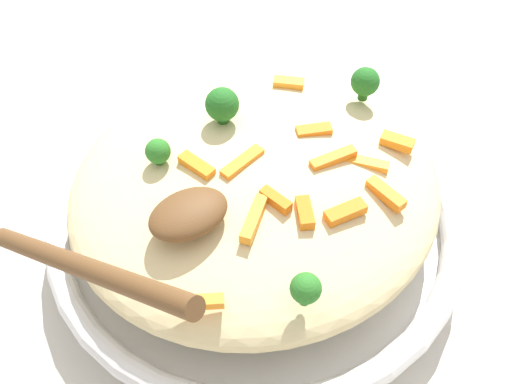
# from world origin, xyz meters

# --- Properties ---
(ground_plane) EXTENTS (2.40, 2.40, 0.00)m
(ground_plane) POSITION_xyz_m (0.00, 0.00, 0.00)
(ground_plane) COLOR beige
(serving_bowl) EXTENTS (0.34, 0.34, 0.04)m
(serving_bowl) POSITION_xyz_m (0.00, 0.00, 0.02)
(serving_bowl) COLOR silver
(serving_bowl) RESTS_ON ground_plane
(pasta_mound) EXTENTS (0.29, 0.27, 0.06)m
(pasta_mound) POSITION_xyz_m (0.00, 0.00, 0.07)
(pasta_mound) COLOR beige
(pasta_mound) RESTS_ON serving_bowl
(carrot_piece_0) EXTENTS (0.03, 0.02, 0.01)m
(carrot_piece_0) POSITION_xyz_m (0.05, -0.00, 0.10)
(carrot_piece_0) COLOR orange
(carrot_piece_0) RESTS_ON pasta_mound
(carrot_piece_1) EXTENTS (0.04, 0.02, 0.01)m
(carrot_piece_1) POSITION_xyz_m (-0.01, -0.00, 0.10)
(carrot_piece_1) COLOR orange
(carrot_piece_1) RESTS_ON pasta_mound
(carrot_piece_2) EXTENTS (0.01, 0.03, 0.01)m
(carrot_piece_2) POSITION_xyz_m (-0.01, -0.04, 0.10)
(carrot_piece_2) COLOR orange
(carrot_piece_2) RESTS_ON pasta_mound
(carrot_piece_3) EXTENTS (0.01, 0.03, 0.01)m
(carrot_piece_3) POSITION_xyz_m (0.06, -0.08, 0.10)
(carrot_piece_3) COLOR orange
(carrot_piece_3) RESTS_ON pasta_mound
(carrot_piece_4) EXTENTS (0.03, 0.03, 0.01)m
(carrot_piece_4) POSITION_xyz_m (-0.03, -0.05, 0.10)
(carrot_piece_4) COLOR orange
(carrot_piece_4) RESTS_ON pasta_mound
(carrot_piece_5) EXTENTS (0.04, 0.01, 0.01)m
(carrot_piece_5) POSITION_xyz_m (0.05, -0.03, 0.10)
(carrot_piece_5) COLOR orange
(carrot_piece_5) RESTS_ON pasta_mound
(carrot_piece_6) EXTENTS (0.03, 0.02, 0.01)m
(carrot_piece_6) POSITION_xyz_m (-0.10, -0.08, 0.10)
(carrot_piece_6) COLOR orange
(carrot_piece_6) RESTS_ON pasta_mound
(carrot_piece_7) EXTENTS (0.03, 0.03, 0.01)m
(carrot_piece_7) POSITION_xyz_m (0.07, -0.05, 0.10)
(carrot_piece_7) COLOR orange
(carrot_piece_7) RESTS_ON pasta_mound
(carrot_piece_8) EXTENTS (0.03, 0.01, 0.01)m
(carrot_piece_8) POSITION_xyz_m (0.02, -0.08, 0.10)
(carrot_piece_8) COLOR orange
(carrot_piece_8) RESTS_ON pasta_mound
(carrot_piece_9) EXTENTS (0.02, 0.03, 0.01)m
(carrot_piece_9) POSITION_xyz_m (-0.04, 0.02, 0.10)
(carrot_piece_9) COLOR orange
(carrot_piece_9) RESTS_ON pasta_mound
(carrot_piece_10) EXTENTS (0.02, 0.03, 0.01)m
(carrot_piece_10) POSITION_xyz_m (-0.00, -0.06, 0.10)
(carrot_piece_10) COLOR orange
(carrot_piece_10) RESTS_ON pasta_mound
(carrot_piece_11) EXTENTS (0.02, 0.03, 0.01)m
(carrot_piece_11) POSITION_xyz_m (0.10, -0.04, 0.10)
(carrot_piece_11) COLOR orange
(carrot_piece_11) RESTS_ON pasta_mound
(carrot_piece_12) EXTENTS (0.03, 0.02, 0.01)m
(carrot_piece_12) POSITION_xyz_m (0.07, 0.06, 0.10)
(carrot_piece_12) COLOR orange
(carrot_piece_12) RESTS_ON pasta_mound
(broccoli_floret_0) EXTENTS (0.02, 0.02, 0.02)m
(broccoli_floret_0) POSITION_xyz_m (-0.06, 0.04, 0.11)
(broccoli_floret_0) COLOR #296820
(broccoli_floret_0) RESTS_ON pasta_mound
(broccoli_floret_1) EXTENTS (0.02, 0.02, 0.03)m
(broccoli_floret_1) POSITION_xyz_m (-0.04, -0.11, 0.11)
(broccoli_floret_1) COLOR #296820
(broccoli_floret_1) RESTS_ON pasta_mound
(broccoli_floret_2) EXTENTS (0.03, 0.03, 0.03)m
(broccoli_floret_2) POSITION_xyz_m (0.00, 0.05, 0.12)
(broccoli_floret_2) COLOR #205B1C
(broccoli_floret_2) RESTS_ON pasta_mound
(broccoli_floret_3) EXTENTS (0.02, 0.02, 0.03)m
(broccoli_floret_3) POSITION_xyz_m (0.11, 0.01, 0.11)
(broccoli_floret_3) COLOR #205B1C
(broccoli_floret_3) RESTS_ON pasta_mound
(serving_spoon) EXTENTS (0.14, 0.17, 0.10)m
(serving_spoon) POSITION_xyz_m (-0.10, -0.04, 0.13)
(serving_spoon) COLOR brown
(serving_spoon) RESTS_ON pasta_mound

